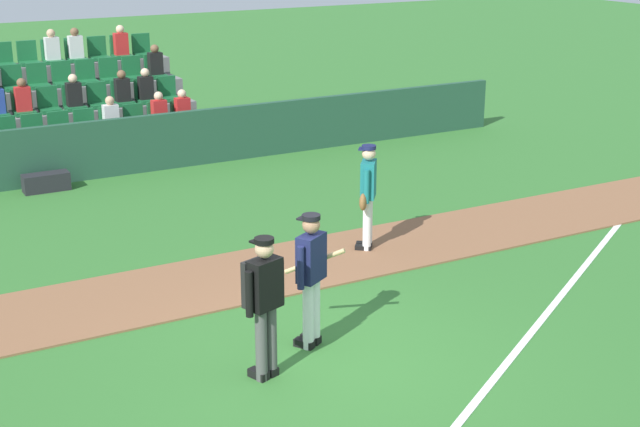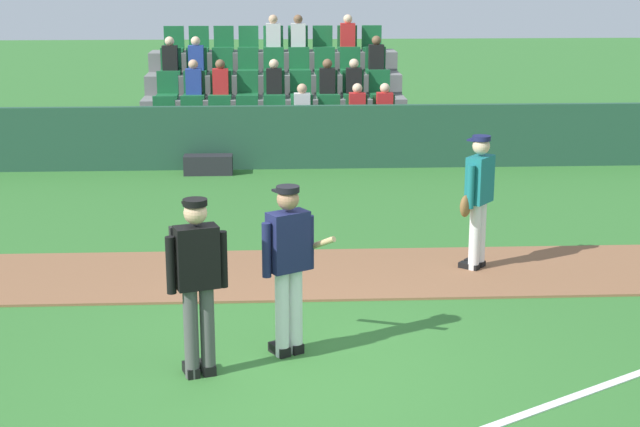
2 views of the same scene
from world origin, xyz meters
The scene contains 9 objects.
ground_plane centered at (0.00, 0.00, 0.00)m, with size 80.00×80.00×0.00m, color #33702D.
infield_dirt_path centered at (0.00, 3.00, 0.01)m, with size 28.00×2.02×0.03m, color brown.
foul_line_chalk centered at (3.00, -0.50, 0.01)m, with size 12.00×0.10×0.01m, color white.
dugout_fence centered at (0.00, 9.49, 0.60)m, with size 20.00×0.16×1.21m, color #234C38.
stadium_bleachers centered at (0.01, 11.78, 0.76)m, with size 5.55×3.80×2.70m.
batter_navy_jersey centered at (0.09, 0.46, 0.97)m, with size 0.74×0.70×1.76m.
umpire_home_plate centered at (-0.78, -0.01, 1.00)m, with size 0.56×0.40×1.76m.
runner_teal_jersey centered at (2.55, 3.09, 0.96)m, with size 0.52×0.54×1.76m.
equipment_bag centered at (-1.25, 9.04, 0.18)m, with size 0.90×0.36×0.36m, color #232328.
Camera 2 is at (-0.06, -8.75, 3.91)m, focal length 54.53 mm.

